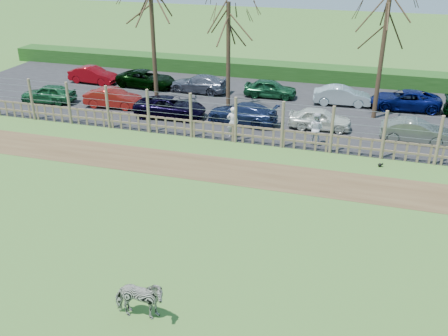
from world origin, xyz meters
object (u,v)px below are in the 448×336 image
(crow, at_px, (380,165))
(tree_mid, at_px, (228,30))
(car_4, at_px, (320,119))
(car_10, at_px, (270,88))
(tree_left, at_px, (152,16))
(car_3, at_px, (242,113))
(car_7, at_px, (93,75))
(car_9, at_px, (199,84))
(car_8, at_px, (146,79))
(car_12, at_px, (405,100))
(car_11, at_px, (342,96))
(car_2, at_px, (170,107))
(zebra, at_px, (139,300))
(visitor_a, at_px, (233,122))
(car_0, at_px, (48,94))
(car_1, at_px, (113,98))
(car_5, at_px, (416,131))
(visitor_b, at_px, (316,129))
(tree_right, at_px, (385,30))

(crow, bearing_deg, tree_mid, 145.58)
(car_4, height_order, car_10, same)
(car_10, bearing_deg, tree_left, 118.02)
(car_3, distance_m, car_7, 13.74)
(car_9, bearing_deg, car_8, -88.39)
(crow, relative_size, car_12, 0.06)
(crow, distance_m, car_11, 9.39)
(car_2, bearing_deg, tree_left, 39.13)
(tree_mid, height_order, zebra, tree_mid)
(car_11, bearing_deg, visitor_a, 140.36)
(car_8, distance_m, car_11, 13.82)
(car_7, bearing_deg, tree_left, -114.63)
(car_9, bearing_deg, car_3, 44.05)
(zebra, height_order, car_7, zebra)
(car_3, distance_m, car_12, 10.62)
(visitor_a, relative_size, car_12, 0.40)
(car_4, distance_m, car_10, 6.42)
(tree_left, relative_size, car_8, 1.82)
(car_4, xyz_separation_m, car_12, (4.71, 5.00, 0.00))
(car_4, bearing_deg, car_0, 88.29)
(car_0, bearing_deg, car_9, 112.58)
(car_1, height_order, car_11, same)
(car_8, bearing_deg, car_11, -84.87)
(tree_left, bearing_deg, tree_mid, 12.53)
(car_5, bearing_deg, tree_mid, 76.46)
(car_4, bearing_deg, visitor_b, 178.29)
(car_9, relative_size, car_11, 1.14)
(car_11, bearing_deg, tree_mid, 105.40)
(zebra, xyz_separation_m, crow, (6.57, 12.77, -0.57))
(car_1, relative_size, car_3, 0.88)
(tree_left, relative_size, visitor_a, 4.57)
(car_8, xyz_separation_m, car_11, (13.82, -0.14, 0.00))
(car_5, relative_size, car_11, 1.00)
(visitor_a, height_order, car_7, visitor_a)
(tree_mid, relative_size, car_4, 1.94)
(car_7, xyz_separation_m, car_8, (4.21, 0.15, 0.00))
(car_1, bearing_deg, car_0, 91.13)
(car_10, bearing_deg, car_8, 89.17)
(visitor_a, height_order, car_9, visitor_a)
(car_4, relative_size, car_11, 0.97)
(car_0, height_order, car_1, same)
(car_2, distance_m, car_5, 14.01)
(visitor_b, height_order, car_10, visitor_b)
(visitor_a, xyz_separation_m, car_0, (-13.21, 2.46, -0.26))
(car_8, relative_size, car_12, 1.00)
(crow, xyz_separation_m, car_10, (-7.33, 9.32, 0.54))
(tree_right, relative_size, visitor_b, 4.26)
(car_7, distance_m, car_10, 13.27)
(car_0, bearing_deg, tree_right, 90.72)
(car_0, height_order, car_2, same)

